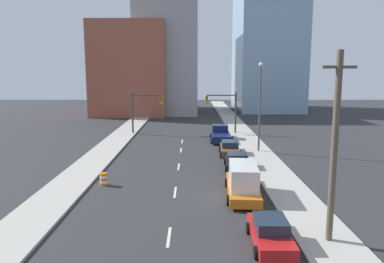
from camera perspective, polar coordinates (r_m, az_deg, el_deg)
sidewalk_left at (r=58.05m, az=-9.26°, el=0.77°), size 3.23×93.00×0.17m
sidewalk_right at (r=57.72m, az=6.73°, el=0.78°), size 3.23×93.00×0.17m
lane_stripe_at_8m at (r=20.28m, az=-3.61°, el=-15.73°), size 0.16×2.40×0.01m
lane_stripe_at_15m at (r=26.99m, az=-2.67°, el=-9.23°), size 0.16×2.40×0.01m
lane_stripe_at_23m at (r=33.87m, az=-2.13°, el=-5.37°), size 0.16×2.40×0.01m
lane_stripe_at_30m at (r=40.70m, az=-1.78°, el=-2.86°), size 0.16×2.40×0.01m
lane_stripe_at_35m at (r=45.66m, az=-1.59°, el=-1.52°), size 0.16×2.40×0.01m
building_brick_left at (r=75.97m, az=-9.19°, el=9.34°), size 14.00×16.00×17.54m
building_office_center at (r=79.23m, az=-3.76°, el=11.11°), size 12.00×20.00×22.19m
building_glass_right at (r=84.75m, az=11.25°, el=12.46°), size 13.00×20.00×26.97m
traffic_signal_left at (r=51.08m, az=-7.77°, el=3.72°), size 4.22×0.35×5.66m
traffic_signal_right at (r=50.83m, az=5.19°, el=3.74°), size 4.22×0.35×5.66m
utility_pole_right_near at (r=19.32m, az=20.80°, el=-2.32°), size 1.60×0.32×9.53m
traffic_barrel at (r=29.16m, az=-13.38°, el=-7.09°), size 0.56×0.56×0.95m
street_lamp at (r=39.47m, az=10.22°, el=4.50°), size 0.44×0.44×9.38m
sedan_red at (r=19.53m, az=11.79°, el=-14.88°), size 2.05×4.41×1.42m
box_truck_orange at (r=26.04m, az=7.70°, el=-7.53°), size 2.58×6.39×2.29m
sedan_black at (r=33.37m, az=6.80°, el=-4.55°), size 2.36×4.47×1.36m
sedan_brown at (r=38.66m, az=5.67°, el=-2.56°), size 2.23×4.76×1.42m
pickup_truck_navy at (r=46.22m, az=4.25°, el=-0.46°), size 2.57×6.22×1.85m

